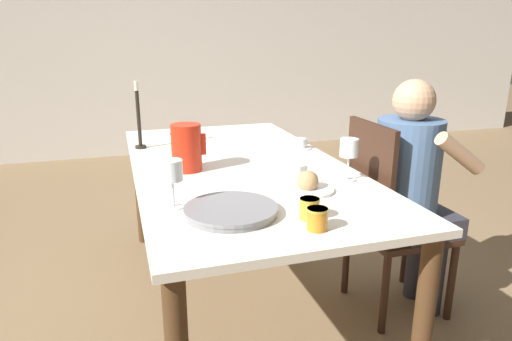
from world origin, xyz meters
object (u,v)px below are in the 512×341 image
(person_seated, at_px, (412,182))
(wine_glass_water, at_px, (349,150))
(jam_jar_amber, at_px, (309,208))
(jam_jar_red, at_px, (317,218))
(chair_person_side, at_px, (387,217))
(teacup_near_person, at_px, (296,172))
(red_pitcher, at_px, (186,147))
(wine_glass_juice, at_px, (172,173))
(teacup_across, at_px, (300,144))
(serving_tray, at_px, (231,211))
(candlestick_tall, at_px, (139,122))
(bread_plate, at_px, (308,185))

(person_seated, distance_m, wine_glass_water, 0.44)
(person_seated, bearing_deg, jam_jar_amber, -59.89)
(person_seated, distance_m, jam_jar_red, 0.89)
(chair_person_side, xyz_separation_m, teacup_near_person, (-0.48, -0.00, 0.28))
(wine_glass_water, bearing_deg, red_pitcher, 150.87)
(person_seated, height_order, red_pitcher, person_seated)
(wine_glass_juice, height_order, teacup_across, wine_glass_juice)
(teacup_near_person, relative_size, serving_tray, 0.37)
(wine_glass_water, height_order, jam_jar_amber, wine_glass_water)
(jam_jar_red, relative_size, candlestick_tall, 0.20)
(red_pitcher, xyz_separation_m, bread_plate, (0.41, -0.43, -0.08))
(wine_glass_juice, bearing_deg, jam_jar_amber, -29.80)
(jam_jar_amber, bearing_deg, jam_jar_red, -97.66)
(chair_person_side, bearing_deg, serving_tray, -68.68)
(chair_person_side, height_order, jam_jar_amber, chair_person_side)
(teacup_near_person, distance_m, serving_tray, 0.51)
(person_seated, relative_size, teacup_near_person, 9.50)
(red_pitcher, relative_size, jam_jar_amber, 2.92)
(person_seated, xyz_separation_m, candlestick_tall, (-1.20, 0.78, 0.21))
(candlestick_tall, bearing_deg, teacup_across, -18.38)
(red_pitcher, height_order, candlestick_tall, candlestick_tall)
(teacup_near_person, xyz_separation_m, candlestick_tall, (-0.62, 0.75, 0.12))
(teacup_near_person, bearing_deg, bread_plate, -98.05)
(teacup_near_person, height_order, serving_tray, teacup_near_person)
(serving_tray, bearing_deg, wine_glass_water, 21.75)
(wine_glass_juice, xyz_separation_m, teacup_across, (0.77, 0.68, -0.11))
(person_seated, distance_m, teacup_across, 0.63)
(jam_jar_amber, distance_m, jam_jar_red, 0.09)
(red_pitcher, height_order, teacup_across, red_pitcher)
(chair_person_side, distance_m, serving_tray, 0.96)
(bread_plate, bearing_deg, jam_jar_amber, -112.39)
(wine_glass_water, distance_m, candlestick_tall, 1.18)
(chair_person_side, height_order, serving_tray, chair_person_side)
(person_seated, distance_m, candlestick_tall, 1.44)
(chair_person_side, distance_m, red_pitcher, 1.02)
(chair_person_side, relative_size, red_pitcher, 4.51)
(teacup_across, height_order, jam_jar_amber, jam_jar_amber)
(chair_person_side, xyz_separation_m, candlestick_tall, (-1.10, 0.74, 0.40))
(person_seated, relative_size, jam_jar_red, 15.81)
(red_pitcher, bearing_deg, teacup_near_person, -29.52)
(candlestick_tall, bearing_deg, serving_tray, -77.62)
(chair_person_side, distance_m, teacup_across, 0.61)
(jam_jar_red, bearing_deg, jam_jar_amber, 82.34)
(person_seated, distance_m, bread_plate, 0.63)
(red_pitcher, distance_m, bread_plate, 0.60)
(jam_jar_red, bearing_deg, wine_glass_juice, 141.14)
(bread_plate, bearing_deg, teacup_across, 70.03)
(teacup_across, relative_size, serving_tray, 0.37)
(chair_person_side, bearing_deg, teacup_near_person, -89.48)
(teacup_near_person, relative_size, bread_plate, 0.58)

